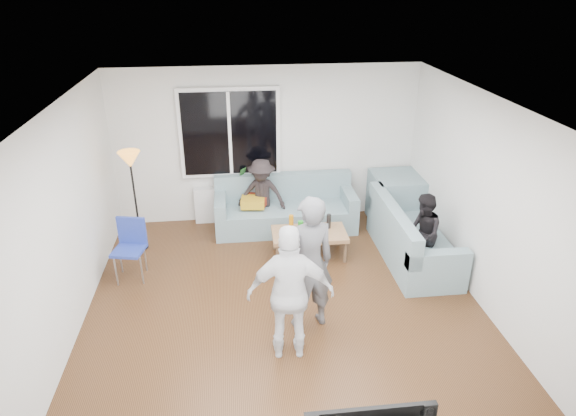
{
  "coord_description": "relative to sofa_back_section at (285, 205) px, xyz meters",
  "views": [
    {
      "loc": [
        -0.58,
        -5.2,
        3.88
      ],
      "look_at": [
        0.1,
        0.6,
        1.15
      ],
      "focal_mm": 31.38,
      "sensor_mm": 36.0,
      "label": 1
    }
  ],
  "objects": [
    {
      "name": "floor",
      "position": [
        -0.25,
        -2.27,
        -0.45
      ],
      "size": [
        5.0,
        5.5,
        0.04
      ],
      "primitive_type": "cube",
      "color": "#56351C",
      "rests_on": "ground"
    },
    {
      "name": "ceiling",
      "position": [
        -0.25,
        -2.27,
        2.2
      ],
      "size": [
        5.0,
        5.5,
        0.04
      ],
      "primitive_type": "cube",
      "color": "white",
      "rests_on": "ground"
    },
    {
      "name": "wall_back",
      "position": [
        -0.25,
        0.5,
        0.88
      ],
      "size": [
        5.0,
        0.04,
        2.6
      ],
      "primitive_type": "cube",
      "color": "silver",
      "rests_on": "ground"
    },
    {
      "name": "wall_front",
      "position": [
        -0.25,
        -5.04,
        0.88
      ],
      "size": [
        5.0,
        0.04,
        2.6
      ],
      "primitive_type": "cube",
      "color": "silver",
      "rests_on": "ground"
    },
    {
      "name": "wall_left",
      "position": [
        -2.77,
        -2.27,
        0.88
      ],
      "size": [
        0.04,
        5.5,
        2.6
      ],
      "primitive_type": "cube",
      "color": "silver",
      "rests_on": "ground"
    },
    {
      "name": "wall_right",
      "position": [
        2.27,
        -2.27,
        0.88
      ],
      "size": [
        0.04,
        5.5,
        2.6
      ],
      "primitive_type": "cube",
      "color": "silver",
      "rests_on": "ground"
    },
    {
      "name": "window_frame",
      "position": [
        -0.85,
        0.42,
        1.12
      ],
      "size": [
        1.62,
        0.06,
        1.47
      ],
      "primitive_type": "cube",
      "color": "white",
      "rests_on": "wall_back"
    },
    {
      "name": "window_glass",
      "position": [
        -0.85,
        0.38,
        1.12
      ],
      "size": [
        1.5,
        0.02,
        1.35
      ],
      "primitive_type": "cube",
      "color": "black",
      "rests_on": "window_frame"
    },
    {
      "name": "window_mullion",
      "position": [
        -0.85,
        0.37,
        1.12
      ],
      "size": [
        0.05,
        0.03,
        1.35
      ],
      "primitive_type": "cube",
      "color": "white",
      "rests_on": "window_frame"
    },
    {
      "name": "radiator",
      "position": [
        -0.85,
        0.38,
        -0.11
      ],
      "size": [
        1.3,
        0.12,
        0.62
      ],
      "primitive_type": "cube",
      "color": "silver",
      "rests_on": "floor"
    },
    {
      "name": "potted_plant",
      "position": [
        -0.7,
        0.35,
        0.38
      ],
      "size": [
        0.24,
        0.21,
        0.37
      ],
      "primitive_type": "imported",
      "rotation": [
        0.0,
        0.0,
        0.22
      ],
      "color": "#276227",
      "rests_on": "radiator"
    },
    {
      "name": "vase",
      "position": [
        -1.0,
        0.35,
        0.28
      ],
      "size": [
        0.18,
        0.18,
        0.17
      ],
      "primitive_type": "imported",
      "rotation": [
        0.0,
        0.0,
        0.13
      ],
      "color": "white",
      "rests_on": "radiator"
    },
    {
      "name": "sofa_back_section",
      "position": [
        0.0,
        0.0,
        0.0
      ],
      "size": [
        2.3,
        0.85,
        0.85
      ],
      "primitive_type": null,
      "color": "gray",
      "rests_on": "floor"
    },
    {
      "name": "sofa_right_section",
      "position": [
        1.77,
        -1.2,
        0.0
      ],
      "size": [
        2.0,
        0.85,
        0.85
      ],
      "primitive_type": null,
      "rotation": [
        0.0,
        0.0,
        1.57
      ],
      "color": "gray",
      "rests_on": "floor"
    },
    {
      "name": "sofa_corner",
      "position": [
        1.9,
        0.0,
        0.0
      ],
      "size": [
        0.85,
        0.85,
        0.85
      ],
      "primitive_type": "cube",
      "color": "gray",
      "rests_on": "floor"
    },
    {
      "name": "cushion_yellow",
      "position": [
        -0.53,
        -0.02,
        0.09
      ],
      "size": [
        0.41,
        0.36,
        0.14
      ],
      "primitive_type": "cube",
      "rotation": [
        0.0,
        0.0,
        -0.11
      ],
      "color": "#C1901C",
      "rests_on": "sofa_back_section"
    },
    {
      "name": "cushion_red",
      "position": [
        -0.47,
        0.06,
        0.09
      ],
      "size": [
        0.44,
        0.4,
        0.13
      ],
      "primitive_type": "cube",
      "rotation": [
        0.0,
        0.0,
        -0.34
      ],
      "color": "maroon",
      "rests_on": "sofa_back_section"
    },
    {
      "name": "coffee_table",
      "position": [
        0.25,
        -0.96,
        -0.22
      ],
      "size": [
        1.11,
        0.62,
        0.4
      ],
      "primitive_type": "cube",
      "rotation": [
        0.0,
        0.0,
        -0.02
      ],
      "color": "#9D744C",
      "rests_on": "floor"
    },
    {
      "name": "pitcher",
      "position": [
        0.28,
        -0.93,
        0.06
      ],
      "size": [
        0.17,
        0.17,
        0.17
      ],
      "primitive_type": "cylinder",
      "color": "maroon",
      "rests_on": "coffee_table"
    },
    {
      "name": "side_chair",
      "position": [
        -2.3,
        -1.27,
        0.01
      ],
      "size": [
        0.48,
        0.48,
        0.86
      ],
      "primitive_type": null,
      "rotation": [
        0.0,
        0.0,
        -0.22
      ],
      "color": "#23369A",
      "rests_on": "floor"
    },
    {
      "name": "floor_lamp",
      "position": [
        -2.3,
        -0.4,
        0.36
      ],
      "size": [
        0.32,
        0.32,
        1.56
      ],
      "primitive_type": null,
      "color": "orange",
      "rests_on": "floor"
    },
    {
      "name": "player_left",
      "position": [
        -0.02,
        -2.56,
        0.42
      ],
      "size": [
        0.69,
        0.54,
        1.7
      ],
      "primitive_type": "imported",
      "rotation": [
        0.0,
        0.0,
        3.37
      ],
      "color": "#525357",
      "rests_on": "floor"
    },
    {
      "name": "player_right",
      "position": [
        -0.29,
        -3.06,
        0.37
      ],
      "size": [
        0.96,
        0.45,
        1.59
      ],
      "primitive_type": "imported",
      "rotation": [
        0.0,
        0.0,
        3.07
      ],
      "color": "silver",
      "rests_on": "floor"
    },
    {
      "name": "spectator_right",
      "position": [
        1.77,
        -1.51,
        0.15
      ],
      "size": [
        0.52,
        0.63,
        1.16
      ],
      "primitive_type": "imported",
      "rotation": [
        0.0,
        0.0,
        -1.73
      ],
      "color": "black",
      "rests_on": "floor"
    },
    {
      "name": "spectator_back",
      "position": [
        -0.38,
        0.03,
        0.18
      ],
      "size": [
        0.88,
        0.65,
        1.22
      ],
      "primitive_type": "imported",
      "rotation": [
        0.0,
        0.0,
        -0.28
      ],
      "color": "black",
      "rests_on": "floor"
    },
    {
      "name": "bottle_c",
      "position": [
        0.32,
        -0.86,
        0.08
      ],
      "size": [
        0.07,
        0.07,
        0.21
      ],
      "primitive_type": "cylinder",
      "color": "black",
      "rests_on": "coffee_table"
    },
    {
      "name": "bottle_a",
      "position": [
        -0.0,
        -0.81,
        0.09
      ],
      "size": [
        0.07,
        0.07,
        0.22
      ],
      "primitive_type": "cylinder",
      "color": "orange",
      "rests_on": "coffee_table"
    },
    {
      "name": "bottle_b",
      "position": [
        0.09,
        -1.12,
        0.11
      ],
      "size": [
        0.08,
        0.08,
        0.27
      ],
      "primitive_type": "cylinder",
      "color": "#18871C",
      "rests_on": "coffee_table"
    },
    {
      "name": "bottle_e",
      "position": [
        0.56,
        -0.85,
        0.09
      ],
      "size": [
        0.07,
        0.07,
        0.22
      ],
      "primitive_type": "cylinder",
      "color": "black",
      "rests_on": "coffee_table"
    }
  ]
}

